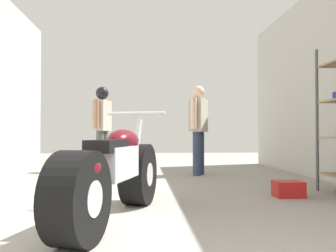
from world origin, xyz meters
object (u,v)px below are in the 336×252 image
mechanic_in_blue (199,124)px  red_toolbox (288,189)px  mechanic_with_helmet (102,120)px  motorcycle_maroon_cruiser (113,175)px

mechanic_in_blue → red_toolbox: 2.57m
mechanic_with_helmet → red_toolbox: size_ratio=5.17×
motorcycle_maroon_cruiser → red_toolbox: motorcycle_maroon_cruiser is taller
motorcycle_maroon_cruiser → mechanic_in_blue: bearing=69.7°
mechanic_in_blue → mechanic_with_helmet: size_ratio=0.95×
mechanic_in_blue → motorcycle_maroon_cruiser: bearing=-110.3°
red_toolbox → motorcycle_maroon_cruiser: bearing=-151.2°
motorcycle_maroon_cruiser → mechanic_with_helmet: size_ratio=1.22×
mechanic_with_helmet → red_toolbox: bearing=-52.0°
motorcycle_maroon_cruiser → red_toolbox: bearing=28.8°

